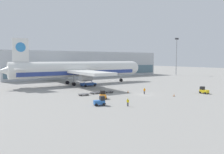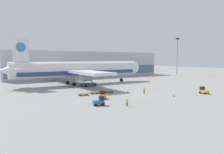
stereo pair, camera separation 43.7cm
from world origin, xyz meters
name	(u,v)px [view 1 (the left image)]	position (x,y,z in m)	size (l,w,h in m)	color
ground_plane	(145,95)	(0.00, 0.00, 0.00)	(400.00, 400.00, 0.00)	gray
terminal_building	(86,64)	(15.38, 67.29, 6.99)	(90.00, 18.20, 14.00)	#B2B7BC
light_mast	(176,54)	(68.52, 46.68, 13.41)	(2.80, 0.50, 23.15)	#9EA0A5
airplane_main	(78,70)	(-5.04, 33.07, 5.84)	(58.06, 48.09, 17.00)	white
scissor_lift_loader	(88,81)	(-4.54, 25.72, 1.98)	(5.23, 3.42, 5.15)	#284C99
baggage_tug_foreground	(100,101)	(-17.92, -5.47, 0.88)	(2.73, 2.17, 2.00)	#2D66B7
baggage_tug_mid	(103,95)	(-13.27, 0.99, 0.88)	(2.35, 2.78, 2.00)	orange
baggage_tug_far	(204,91)	(15.36, -8.06, 0.88)	(1.67, 2.48, 2.00)	yellow
baggage_dolly_lead	(84,94)	(-15.10, 8.09, 0.39)	(3.75, 1.70, 0.48)	#56565B
baggage_dolly_second	(95,92)	(-10.95, 8.98, 0.39)	(3.75, 1.70, 0.48)	#56565B
baggage_dolly_third	(109,91)	(-6.81, 8.37, 0.39)	(3.75, 1.70, 0.48)	#56565B
ground_crew_near	(128,102)	(-13.45, -9.45, 0.98)	(0.35, 0.52, 1.69)	black
ground_crew_far	(144,90)	(0.38, 0.68, 1.07)	(0.49, 0.38, 1.81)	black
traffic_cone_near	(128,91)	(-1.77, 5.51, 0.37)	(0.40, 0.40, 0.76)	black
traffic_cone_far	(174,95)	(4.45, -6.55, 0.35)	(0.40, 0.40, 0.72)	black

